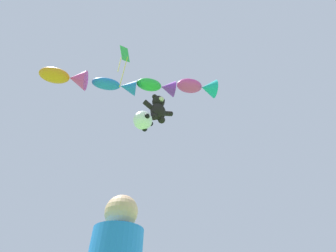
# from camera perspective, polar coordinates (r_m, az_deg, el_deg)

# --- Properties ---
(teddy_bear_kite) EXTENTS (1.72, 0.76, 1.75)m
(teddy_bear_kite) POSITION_cam_1_polar(r_m,az_deg,el_deg) (11.39, -2.50, 4.48)
(teddy_bear_kite) COLOR black
(soccer_ball_kite) EXTENTS (0.97, 0.96, 0.89)m
(soccer_ball_kite) POSITION_cam_1_polar(r_m,az_deg,el_deg) (10.32, -6.36, 1.39)
(soccer_ball_kite) COLOR white
(fish_kite_magenta) EXTENTS (2.33, 1.70, 1.02)m
(fish_kite_magenta) POSITION_cam_1_polar(r_m,az_deg,el_deg) (12.57, 7.85, 9.77)
(fish_kite_magenta) COLOR #E53F9E
(fish_kite_emerald) EXTENTS (2.32, 1.54, 0.94)m
(fish_kite_emerald) POSITION_cam_1_polar(r_m,az_deg,el_deg) (12.90, -2.43, 10.03)
(fish_kite_emerald) COLOR green
(fish_kite_cobalt) EXTENTS (2.46, 1.58, 0.86)m
(fish_kite_cobalt) POSITION_cam_1_polar(r_m,az_deg,el_deg) (12.68, -12.77, 9.99)
(fish_kite_cobalt) COLOR blue
(fish_kite_tangerine) EXTENTS (2.53, 1.72, 1.09)m
(fish_kite_tangerine) POSITION_cam_1_polar(r_m,az_deg,el_deg) (13.18, -24.45, 11.18)
(fish_kite_tangerine) COLOR orange
(diamond_kite) EXTENTS (0.83, 0.63, 2.98)m
(diamond_kite) POSITION_cam_1_polar(r_m,az_deg,el_deg) (12.07, -11.03, 16.78)
(diamond_kite) COLOR green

